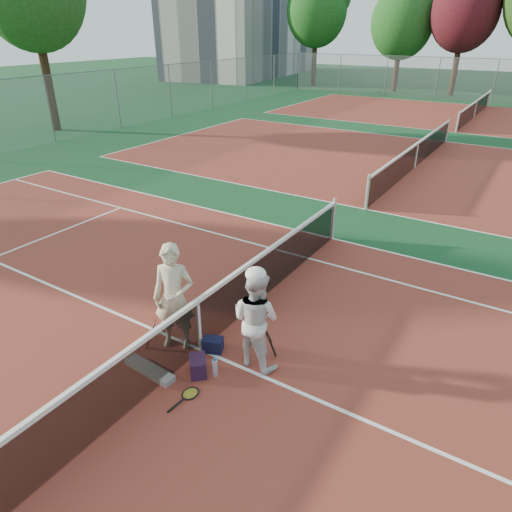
% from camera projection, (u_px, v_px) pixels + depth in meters
% --- Properties ---
extents(ground, '(130.00, 130.00, 0.00)m').
position_uv_depth(ground, '(201.00, 350.00, 7.81)').
color(ground, '#103C1E').
rests_on(ground, ground).
extents(court_main, '(23.77, 10.97, 0.01)m').
position_uv_depth(court_main, '(201.00, 350.00, 7.81)').
color(court_main, maroon).
rests_on(court_main, ground).
extents(court_far_a, '(23.77, 10.97, 0.01)m').
position_uv_depth(court_far_a, '(414.00, 168.00, 18.01)').
color(court_far_a, maroon).
rests_on(court_far_a, ground).
extents(court_far_b, '(23.77, 10.97, 0.01)m').
position_uv_depth(court_far_b, '(474.00, 117.00, 28.21)').
color(court_far_b, maroon).
rests_on(court_far_b, ground).
extents(net_main, '(0.10, 10.98, 1.02)m').
position_uv_depth(net_main, '(199.00, 325.00, 7.58)').
color(net_main, black).
rests_on(net_main, ground).
extents(net_far_a, '(0.10, 10.98, 1.02)m').
position_uv_depth(net_far_a, '(417.00, 155.00, 17.78)').
color(net_far_a, black).
rests_on(net_far_a, ground).
extents(net_far_b, '(0.10, 10.98, 1.02)m').
position_uv_depth(net_far_b, '(475.00, 109.00, 27.98)').
color(net_far_b, black).
rests_on(net_far_b, ground).
extents(fence_back, '(32.00, 0.06, 3.00)m').
position_uv_depth(fence_back, '(495.00, 81.00, 32.82)').
color(fence_back, slate).
rests_on(fence_back, ground).
extents(fence_left, '(0.06, 54.50, 3.00)m').
position_uv_depth(fence_left, '(8.00, 116.00, 19.89)').
color(fence_left, slate).
rests_on(fence_left, ground).
extents(apartment_block, '(12.96, 23.18, 15.00)m').
position_uv_depth(apartment_block, '(246.00, 3.00, 51.09)').
color(apartment_block, beige).
rests_on(apartment_block, ground).
extents(player_a, '(0.82, 0.71, 1.91)m').
position_uv_depth(player_a, '(174.00, 298.00, 7.53)').
color(player_a, beige).
rests_on(player_a, ground).
extents(player_b, '(0.87, 0.70, 1.69)m').
position_uv_depth(player_b, '(256.00, 319.00, 7.16)').
color(player_b, silver).
rests_on(player_b, ground).
extents(racket_red, '(0.35, 0.35, 0.58)m').
position_uv_depth(racket_red, '(154.00, 334.00, 7.73)').
color(racket_red, maroon).
rests_on(racket_red, ground).
extents(racket_black_held, '(0.35, 0.34, 0.58)m').
position_uv_depth(racket_black_held, '(268.00, 344.00, 7.49)').
color(racket_black_held, black).
rests_on(racket_black_held, ground).
extents(racket_spare, '(0.31, 0.62, 0.03)m').
position_uv_depth(racket_spare, '(190.00, 393.00, 6.86)').
color(racket_spare, black).
rests_on(racket_spare, ground).
extents(sports_bag_navy, '(0.38, 0.33, 0.26)m').
position_uv_depth(sports_bag_navy, '(213.00, 345.00, 7.73)').
color(sports_bag_navy, black).
rests_on(sports_bag_navy, ground).
extents(sports_bag_purple, '(0.43, 0.44, 0.30)m').
position_uv_depth(sports_bag_purple, '(198.00, 366.00, 7.21)').
color(sports_bag_purple, black).
rests_on(sports_bag_purple, ground).
extents(net_cover_canvas, '(0.97, 0.29, 0.10)m').
position_uv_depth(net_cover_canvas, '(150.00, 370.00, 7.27)').
color(net_cover_canvas, slate).
rests_on(net_cover_canvas, ground).
extents(water_bottle, '(0.09, 0.09, 0.30)m').
position_uv_depth(water_bottle, '(215.00, 368.00, 7.17)').
color(water_bottle, '#C9E3FF').
rests_on(water_bottle, ground).
extents(tree_back_0, '(5.44, 5.44, 9.51)m').
position_uv_depth(tree_back_0, '(317.00, 11.00, 41.04)').
color(tree_back_0, '#382314').
rests_on(tree_back_0, ground).
extents(tree_back_1, '(5.10, 5.10, 8.33)m').
position_uv_depth(tree_back_1, '(402.00, 22.00, 37.72)').
color(tree_back_1, '#382314').
rests_on(tree_back_1, ground).
extents(tree_back_maroon, '(5.06, 5.06, 8.96)m').
position_uv_depth(tree_back_maroon, '(465.00, 12.00, 34.81)').
color(tree_back_maroon, '#382314').
rests_on(tree_back_maroon, ground).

